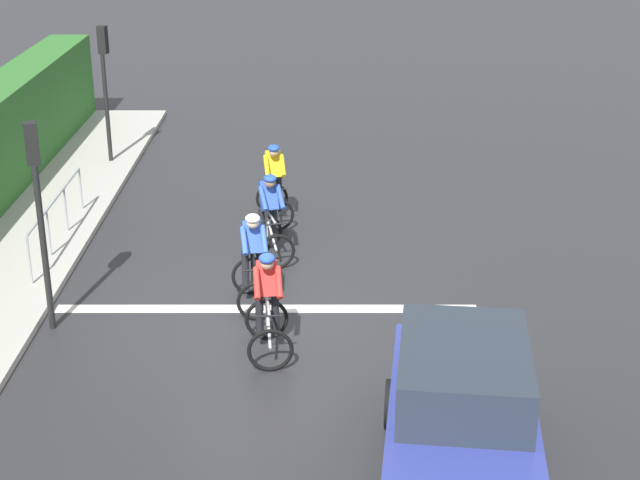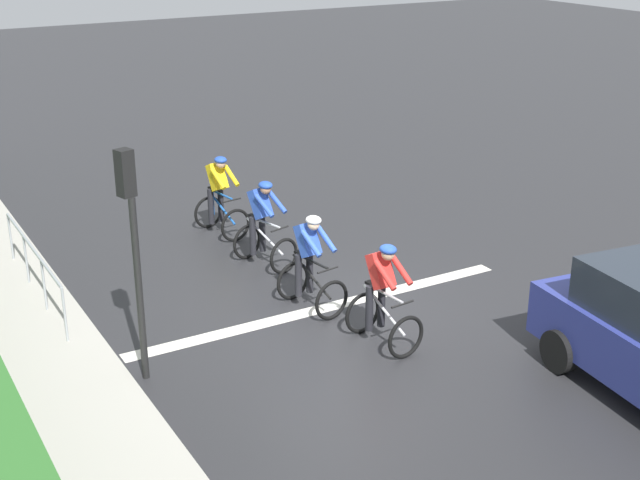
{
  "view_description": "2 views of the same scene",
  "coord_description": "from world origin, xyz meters",
  "px_view_note": "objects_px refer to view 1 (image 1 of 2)",
  "views": [
    {
      "loc": [
        0.89,
        -14.01,
        6.98
      ],
      "look_at": [
        0.89,
        1.27,
        0.89
      ],
      "focal_mm": 54.05,
      "sensor_mm": 36.0,
      "label": 1
    },
    {
      "loc": [
        -6.67,
        -10.94,
        6.28
      ],
      "look_at": [
        0.11,
        0.76,
        1.08
      ],
      "focal_mm": 48.73,
      "sensor_mm": 36.0,
      "label": 2
    }
  ],
  "objects_px": {
    "cyclist_second": "(270,218)",
    "traffic_light_far_junction": "(105,74)",
    "traffic_light_near_crossing": "(38,195)",
    "cyclist_mid": "(253,262)",
    "car_navy": "(462,421)",
    "cyclist_lead": "(274,185)",
    "pedestrian_railing_kerbside": "(56,209)",
    "cyclist_fourth": "(268,305)"
  },
  "relations": [
    {
      "from": "cyclist_second",
      "to": "traffic_light_far_junction",
      "type": "bearing_deg",
      "value": 125.11
    },
    {
      "from": "traffic_light_near_crossing",
      "to": "traffic_light_far_junction",
      "type": "relative_size",
      "value": 1.0
    },
    {
      "from": "cyclist_mid",
      "to": "car_navy",
      "type": "bearing_deg",
      "value": -60.89
    },
    {
      "from": "cyclist_lead",
      "to": "cyclist_mid",
      "type": "height_order",
      "value": "same"
    },
    {
      "from": "traffic_light_near_crossing",
      "to": "pedestrian_railing_kerbside",
      "type": "xyz_separation_m",
      "value": [
        -0.71,
        3.3,
        -1.42
      ]
    },
    {
      "from": "traffic_light_far_junction",
      "to": "pedestrian_railing_kerbside",
      "type": "xyz_separation_m",
      "value": [
        0.09,
        -5.43,
        -1.42
      ]
    },
    {
      "from": "traffic_light_near_crossing",
      "to": "traffic_light_far_junction",
      "type": "bearing_deg",
      "value": 95.22
    },
    {
      "from": "cyclist_lead",
      "to": "car_navy",
      "type": "relative_size",
      "value": 0.39
    },
    {
      "from": "cyclist_mid",
      "to": "cyclist_fourth",
      "type": "relative_size",
      "value": 1.0
    },
    {
      "from": "cyclist_fourth",
      "to": "cyclist_second",
      "type": "bearing_deg",
      "value": 92.33
    },
    {
      "from": "cyclist_lead",
      "to": "pedestrian_railing_kerbside",
      "type": "relative_size",
      "value": 0.43
    },
    {
      "from": "cyclist_mid",
      "to": "cyclist_fourth",
      "type": "height_order",
      "value": "same"
    },
    {
      "from": "cyclist_mid",
      "to": "traffic_light_far_junction",
      "type": "bearing_deg",
      "value": 116.56
    },
    {
      "from": "cyclist_fourth",
      "to": "traffic_light_far_junction",
      "type": "distance_m",
      "value": 10.63
    },
    {
      "from": "cyclist_lead",
      "to": "traffic_light_far_junction",
      "type": "bearing_deg",
      "value": 136.31
    },
    {
      "from": "cyclist_second",
      "to": "traffic_light_near_crossing",
      "type": "bearing_deg",
      "value": -139.85
    },
    {
      "from": "cyclist_lead",
      "to": "cyclist_mid",
      "type": "relative_size",
      "value": 1.0
    },
    {
      "from": "cyclist_second",
      "to": "pedestrian_railing_kerbside",
      "type": "height_order",
      "value": "cyclist_second"
    },
    {
      "from": "pedestrian_railing_kerbside",
      "to": "traffic_light_near_crossing",
      "type": "bearing_deg",
      "value": -77.91
    },
    {
      "from": "cyclist_second",
      "to": "pedestrian_railing_kerbside",
      "type": "bearing_deg",
      "value": 173.37
    },
    {
      "from": "pedestrian_railing_kerbside",
      "to": "car_navy",
      "type": "bearing_deg",
      "value": -48.38
    },
    {
      "from": "cyclist_fourth",
      "to": "traffic_light_far_junction",
      "type": "relative_size",
      "value": 0.5
    },
    {
      "from": "cyclist_mid",
      "to": "traffic_light_near_crossing",
      "type": "relative_size",
      "value": 0.5
    },
    {
      "from": "cyclist_lead",
      "to": "cyclist_second",
      "type": "relative_size",
      "value": 1.0
    },
    {
      "from": "cyclist_second",
      "to": "cyclist_mid",
      "type": "xyz_separation_m",
      "value": [
        -0.17,
        -2.06,
        0.0
      ]
    },
    {
      "from": "cyclist_mid",
      "to": "pedestrian_railing_kerbside",
      "type": "distance_m",
      "value": 4.64
    },
    {
      "from": "cyclist_fourth",
      "to": "car_navy",
      "type": "relative_size",
      "value": 0.39
    },
    {
      "from": "car_navy",
      "to": "cyclist_lead",
      "type": "bearing_deg",
      "value": 106.13
    },
    {
      "from": "cyclist_mid",
      "to": "cyclist_second",
      "type": "bearing_deg",
      "value": 85.33
    },
    {
      "from": "cyclist_lead",
      "to": "cyclist_second",
      "type": "xyz_separation_m",
      "value": [
        0.01,
        -1.94,
        0.0
      ]
    },
    {
      "from": "pedestrian_railing_kerbside",
      "to": "cyclist_mid",
      "type": "bearing_deg",
      "value": -33.09
    },
    {
      "from": "cyclist_second",
      "to": "car_navy",
      "type": "relative_size",
      "value": 0.39
    },
    {
      "from": "cyclist_lead",
      "to": "pedestrian_railing_kerbside",
      "type": "distance_m",
      "value": 4.31
    },
    {
      "from": "traffic_light_far_junction",
      "to": "cyclist_fourth",
      "type": "bearing_deg",
      "value": -65.92
    },
    {
      "from": "traffic_light_far_junction",
      "to": "pedestrian_railing_kerbside",
      "type": "distance_m",
      "value": 5.61
    },
    {
      "from": "cyclist_second",
      "to": "cyclist_mid",
      "type": "distance_m",
      "value": 2.07
    },
    {
      "from": "cyclist_lead",
      "to": "cyclist_second",
      "type": "distance_m",
      "value": 1.94
    },
    {
      "from": "cyclist_second",
      "to": "pedestrian_railing_kerbside",
      "type": "xyz_separation_m",
      "value": [
        -4.06,
        0.47,
        0.0
      ]
    },
    {
      "from": "cyclist_fourth",
      "to": "traffic_light_near_crossing",
      "type": "distance_m",
      "value": 3.88
    },
    {
      "from": "traffic_light_near_crossing",
      "to": "pedestrian_railing_kerbside",
      "type": "distance_m",
      "value": 3.66
    },
    {
      "from": "traffic_light_far_junction",
      "to": "pedestrian_railing_kerbside",
      "type": "bearing_deg",
      "value": -89.04
    },
    {
      "from": "cyclist_lead",
      "to": "pedestrian_railing_kerbside",
      "type": "height_order",
      "value": "cyclist_lead"
    }
  ]
}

